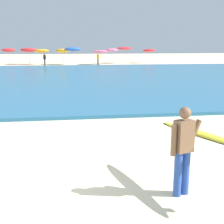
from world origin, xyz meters
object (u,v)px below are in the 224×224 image
Objects in this scene: beach_umbrella_7 at (125,48)px; beach_umbrella_8 at (149,51)px; beach_umbrella_1 at (29,50)px; beach_umbrella_4 at (73,49)px; beachgoer_near_row_mid at (45,59)px; beach_umbrella_6 at (112,50)px; beach_umbrella_2 at (42,51)px; surfer_with_board at (193,142)px; beach_umbrella_5 at (100,52)px; beach_umbrella_3 at (63,51)px; beach_umbrella_0 at (8,50)px; beachgoer_near_row_left at (98,59)px.

beach_umbrella_7 reaches higher than beach_umbrella_8.
beach_umbrella_1 is 0.98× the size of beach_umbrella_4.
beachgoer_near_row_mid is at bearing -151.36° from beach_umbrella_4.
beach_umbrella_6 is (11.45, -1.06, 0.01)m from beach_umbrella_1.
beach_umbrella_2 is 9.71m from beach_umbrella_6.
beach_umbrella_8 is (9.24, 38.90, 0.79)m from surfer_with_board.
beach_umbrella_7 is (3.75, 2.25, 0.39)m from beach_umbrella_5.
beach_umbrella_4 is 1.50× the size of beachgoer_near_row_mid.
beach_umbrella_6 is (6.78, -0.27, 0.09)m from beach_umbrella_3.
beach_umbrella_2 is at bearing 170.97° from beach_umbrella_5.
beach_umbrella_5 is (3.75, -0.41, -0.31)m from beach_umbrella_4.
beach_umbrella_1 is at bearing 167.40° from beach_umbrella_2.
surfer_with_board is at bearing -98.15° from beach_umbrella_7.
beach_umbrella_6 is 9.41m from beachgoer_near_row_mid.
surfer_with_board is at bearing -74.43° from beach_umbrella_0.
beach_umbrella_8 is at bearing 0.19° from beach_umbrella_7.
beach_umbrella_0 is 7.30m from beach_umbrella_3.
beach_umbrella_6 reaches higher than beach_umbrella_5.
surfer_with_board is 1.20× the size of beach_umbrella_8.
beach_umbrella_5 is 0.92× the size of beach_umbrella_7.
beach_umbrella_1 reaches higher than beach_umbrella_6.
beachgoer_near_row_left is (-2.12, -1.63, -1.12)m from beach_umbrella_6.
beach_umbrella_1 reaches higher than beach_umbrella_8.
beach_umbrella_4 is 4.34m from beachgoer_near_row_mid.
beach_umbrella_8 is at bearing 16.07° from beach_umbrella_6.
beach_umbrella_6 reaches higher than beach_umbrella_8.
beach_umbrella_5 is at bearing -9.03° from beach_umbrella_2.
beach_umbrella_5 is 1.42× the size of beachgoer_near_row_mid.
beach_umbrella_7 reaches higher than beach_umbrella_4.
beach_umbrella_4 is (6.02, -1.26, 0.12)m from beach_umbrella_1.
beach_umbrella_2 reaches higher than beach_umbrella_5.
beach_umbrella_7 is at bearing 30.95° from beach_umbrella_5.
beach_umbrella_3 is 1.05× the size of beach_umbrella_8.
beach_umbrella_0 is 0.96× the size of beach_umbrella_1.
beach_umbrella_6 is at bearing -141.55° from beach_umbrella_7.
surfer_with_board is 1.08× the size of beach_umbrella_4.
beach_umbrella_6 reaches higher than beach_umbrella_2.
beach_umbrella_1 is at bearing 101.72° from surfer_with_board.
beach_umbrella_6 is 2.89m from beachgoer_near_row_left.
beach_umbrella_4 is (1.35, -0.47, 0.20)m from beach_umbrella_3.
beach_umbrella_4 is 11.33m from beach_umbrella_8.
beachgoer_near_row_mid is (-9.08, -2.19, -1.12)m from beach_umbrella_6.
surfer_with_board is 1.15× the size of beach_umbrella_3.
beach_umbrella_6 is at bearing -2.30° from beach_umbrella_3.
beach_umbrella_1 is at bearing 170.42° from beach_umbrella_3.
beach_umbrella_2 is at bearing -175.26° from beach_umbrella_7.
beach_umbrella_5 is at bearing -163.07° from beach_umbrella_8.
beach_umbrella_7 is at bearing 81.85° from surfer_with_board.
beach_umbrella_4 reaches higher than beach_umbrella_2.
beachgoer_near_row_left is at bearing -142.03° from beach_umbrella_7.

